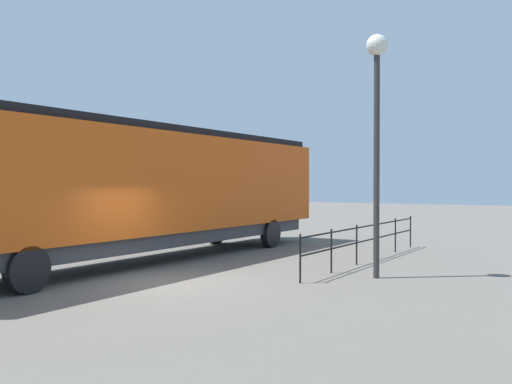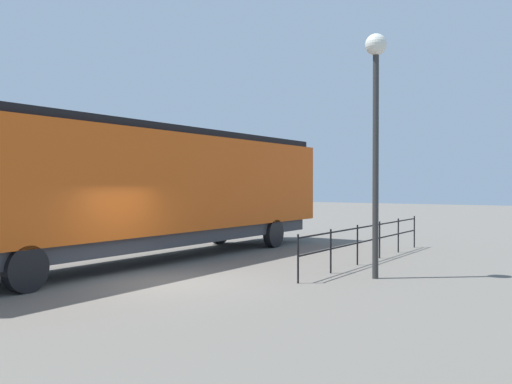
# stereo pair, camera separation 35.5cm
# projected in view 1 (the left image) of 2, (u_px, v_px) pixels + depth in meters

# --- Properties ---
(ground_plane) EXTENTS (120.00, 120.00, 0.00)m
(ground_plane) POSITION_uv_depth(u_px,v_px,m) (165.00, 283.00, 14.41)
(ground_plane) COLOR #666059
(locomotive) EXTENTS (2.96, 17.37, 4.33)m
(locomotive) POSITION_uv_depth(u_px,v_px,m) (159.00, 186.00, 18.77)
(locomotive) COLOR #D15114
(locomotive) RESTS_ON ground_plane
(lamp_post) EXTENTS (0.57, 0.57, 6.46)m
(lamp_post) POSITION_uv_depth(u_px,v_px,m) (377.00, 99.00, 15.07)
(lamp_post) COLOR #2D2D2D
(lamp_post) RESTS_ON ground_plane
(platform_fence) EXTENTS (0.05, 9.66, 1.24)m
(platform_fence) POSITION_uv_depth(u_px,v_px,m) (368.00, 236.00, 18.44)
(platform_fence) COLOR black
(platform_fence) RESTS_ON ground_plane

